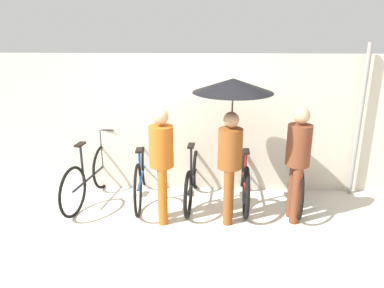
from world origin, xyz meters
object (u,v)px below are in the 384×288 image
object	(u,v)px
parked_bicycle_0	(89,177)
parked_bicycle_4	(297,178)
parked_bicycle_2	(193,179)
parked_bicycle_1	(142,174)
pedestrian_center	(232,109)
pedestrian_trailing	(298,157)
pedestrian_leading	(161,158)
parked_bicycle_3	(244,176)

from	to	relation	value
parked_bicycle_0	parked_bicycle_4	world-z (taller)	parked_bicycle_4
parked_bicycle_2	parked_bicycle_0	bearing A→B (deg)	96.53
parked_bicycle_1	pedestrian_center	bearing A→B (deg)	-116.85
parked_bicycle_0	parked_bicycle_2	bearing A→B (deg)	-78.57
pedestrian_center	pedestrian_trailing	distance (m)	1.08
parked_bicycle_1	pedestrian_leading	distance (m)	0.94
pedestrian_leading	pedestrian_center	distance (m)	1.11
pedestrian_trailing	parked_bicycle_2	bearing A→B (deg)	157.45
parked_bicycle_0	parked_bicycle_2	distance (m)	1.56
parked_bicycle_3	parked_bicycle_4	size ratio (longest dim) A/B	1.07
parked_bicycle_1	pedestrian_center	size ratio (longest dim) A/B	0.94
parked_bicycle_2	pedestrian_leading	distance (m)	0.92
parked_bicycle_4	pedestrian_leading	world-z (taller)	pedestrian_leading
parked_bicycle_0	parked_bicycle_2	xyz separation A→B (m)	(1.56, 0.03, -0.03)
parked_bicycle_3	pedestrian_center	xyz separation A→B (m)	(-0.26, -0.56, 1.17)
parked_bicycle_4	pedestrian_center	distance (m)	1.64
parked_bicycle_1	parked_bicycle_4	world-z (taller)	parked_bicycle_4
parked_bicycle_4	pedestrian_leading	xyz separation A→B (m)	(-1.96, -0.63, 0.53)
parked_bicycle_0	parked_bicycle_4	distance (m)	3.13
parked_bicycle_2	pedestrian_center	world-z (taller)	pedestrian_center
parked_bicycle_4	pedestrian_leading	size ratio (longest dim) A/B	1.06
pedestrian_center	parked_bicycle_2	bearing A→B (deg)	144.14
parked_bicycle_3	pedestrian_center	size ratio (longest dim) A/B	0.93
parked_bicycle_1	parked_bicycle_2	bearing A→B (deg)	-98.28
parked_bicycle_0	parked_bicycle_3	distance (m)	2.35
parked_bicycle_0	pedestrian_trailing	bearing A→B (deg)	-89.27
parked_bicycle_0	pedestrian_center	size ratio (longest dim) A/B	0.87
pedestrian_trailing	parked_bicycle_4	bearing A→B (deg)	71.56
pedestrian_leading	pedestrian_center	size ratio (longest dim) A/B	0.82
pedestrian_leading	parked_bicycle_4	bearing A→B (deg)	9.95
parked_bicycle_0	parked_bicycle_1	distance (m)	0.79
parked_bicycle_4	pedestrian_center	size ratio (longest dim) A/B	0.86
parked_bicycle_3	parked_bicycle_4	world-z (taller)	parked_bicycle_3
parked_bicycle_0	pedestrian_leading	xyz separation A→B (m)	(1.17, -0.58, 0.54)
parked_bicycle_4	pedestrian_center	xyz separation A→B (m)	(-1.04, -0.50, 1.16)
parked_bicycle_1	parked_bicycle_3	distance (m)	1.57
parked_bicycle_2	parked_bicycle_4	bearing A→B (deg)	-84.34
pedestrian_leading	pedestrian_center	world-z (taller)	pedestrian_center
parked_bicycle_3	pedestrian_leading	distance (m)	1.46
parked_bicycle_3	pedestrian_leading	xyz separation A→B (m)	(-1.17, -0.68, 0.54)
parked_bicycle_3	pedestrian_trailing	size ratio (longest dim) A/B	1.13
parked_bicycle_3	parked_bicycle_4	distance (m)	0.79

